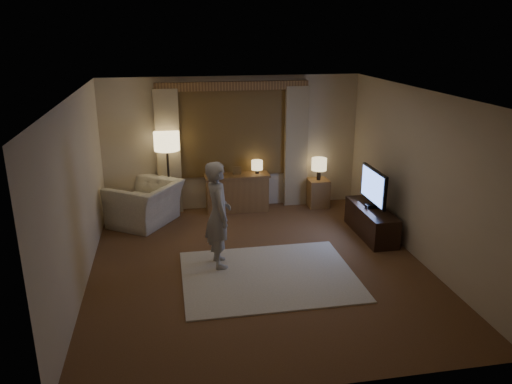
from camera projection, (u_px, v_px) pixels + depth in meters
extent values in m
cube|color=brown|center=(259.00, 267.00, 7.59)|extent=(5.00, 5.50, 0.02)
cube|color=silver|center=(259.00, 93.00, 6.77)|extent=(5.00, 5.50, 0.02)
cube|color=beige|center=(233.00, 143.00, 9.76)|extent=(5.00, 0.02, 2.60)
cube|color=beige|center=(314.00, 273.00, 4.60)|extent=(5.00, 0.02, 2.60)
cube|color=beige|center=(77.00, 195.00, 6.75)|extent=(0.02, 5.50, 2.60)
cube|color=beige|center=(420.00, 176.00, 7.61)|extent=(0.02, 5.50, 2.60)
cube|color=black|center=(233.00, 131.00, 9.65)|extent=(2.00, 0.01, 1.70)
cube|color=brown|center=(233.00, 131.00, 9.64)|extent=(2.08, 0.04, 1.78)
cube|color=tan|center=(168.00, 152.00, 9.47)|extent=(0.45, 0.12, 2.40)
cube|color=tan|center=(296.00, 147.00, 9.90)|extent=(0.45, 0.12, 2.40)
cube|color=brown|center=(233.00, 86.00, 9.32)|extent=(2.90, 0.14, 0.16)
cube|color=beige|center=(269.00, 275.00, 7.29)|extent=(2.50, 2.00, 0.02)
cube|color=brown|center=(237.00, 193.00, 9.82)|extent=(1.20, 0.40, 0.70)
cube|color=brown|center=(237.00, 171.00, 9.68)|extent=(0.16, 0.02, 0.20)
imported|color=#999999|center=(216.00, 170.00, 9.59)|extent=(0.17, 0.13, 0.30)
cylinder|color=black|center=(257.00, 172.00, 9.76)|extent=(0.08, 0.08, 0.12)
cylinder|color=#F0D290|center=(257.00, 165.00, 9.71)|extent=(0.22, 0.22, 0.18)
cylinder|color=black|center=(171.00, 214.00, 9.70)|extent=(0.34, 0.34, 0.03)
cylinder|color=black|center=(169.00, 183.00, 9.50)|extent=(0.04, 0.04, 1.29)
cylinder|color=#F0D290|center=(167.00, 141.00, 9.25)|extent=(0.47, 0.47, 0.34)
imported|color=beige|center=(145.00, 204.00, 9.15)|extent=(1.52, 1.56, 0.77)
cube|color=brown|center=(318.00, 193.00, 10.07)|extent=(0.40, 0.40, 0.56)
cylinder|color=black|center=(319.00, 175.00, 9.95)|extent=(0.08, 0.08, 0.20)
cylinder|color=#F0D290|center=(319.00, 164.00, 9.89)|extent=(0.30, 0.30, 0.24)
cube|color=black|center=(371.00, 221.00, 8.67)|extent=(0.45, 1.40, 0.50)
cube|color=black|center=(372.00, 206.00, 8.58)|extent=(0.23, 0.11, 0.06)
cube|color=black|center=(374.00, 186.00, 8.46)|extent=(0.05, 0.95, 0.58)
cube|color=#5D8AFF|center=(372.00, 186.00, 8.46)|extent=(0.00, 0.89, 0.52)
imported|color=#9E9A92|center=(218.00, 215.00, 7.36)|extent=(0.44, 0.62, 1.62)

